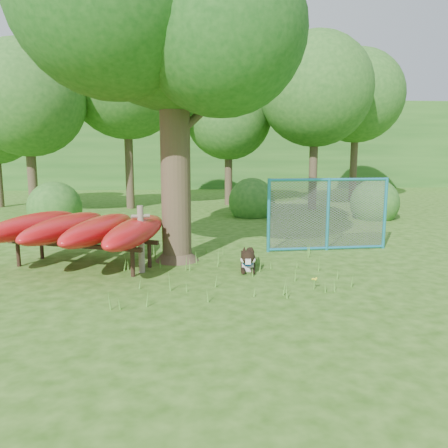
{
  "coord_description": "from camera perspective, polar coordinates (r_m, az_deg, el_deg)",
  "views": [
    {
      "loc": [
        -0.62,
        -7.68,
        2.46
      ],
      "look_at": [
        0.2,
        1.2,
        1.0
      ],
      "focal_mm": 35.0,
      "sensor_mm": 36.0,
      "label": 1
    }
  ],
  "objects": [
    {
      "name": "wildflower_clump",
      "position": [
        8.14,
        11.72,
        -7.17
      ],
      "size": [
        0.1,
        0.1,
        0.22
      ],
      "rotation": [
        0.0,
        0.0,
        -0.18
      ],
      "color": "#559430",
      "rests_on": "ground"
    },
    {
      "name": "shrub_left",
      "position": [
        15.99,
        -21.1,
        -0.18
      ],
      "size": [
        1.8,
        1.8,
        1.8
      ],
      "primitive_type": "sphere",
      "color": "#275D1E",
      "rests_on": "ground"
    },
    {
      "name": "bg_tree_c",
      "position": [
        20.85,
        0.6,
        13.83
      ],
      "size": [
        4.0,
        4.0,
        6.12
      ],
      "color": "#3E3122",
      "rests_on": "ground"
    },
    {
      "name": "wooded_hillside",
      "position": [
        35.69,
        -4.33,
        10.14
      ],
      "size": [
        80.0,
        12.0,
        6.0
      ],
      "primitive_type": "cube",
      "color": "#275D1E",
      "rests_on": "ground"
    },
    {
      "name": "bg_tree_a",
      "position": [
        18.74,
        -24.36,
        14.7
      ],
      "size": [
        4.4,
        4.4,
        6.7
      ],
      "color": "#3E3122",
      "rests_on": "ground"
    },
    {
      "name": "bg_tree_d",
      "position": [
        19.68,
        11.89,
        16.77
      ],
      "size": [
        4.8,
        4.8,
        7.5
      ],
      "color": "#3E3122",
      "rests_on": "ground"
    },
    {
      "name": "husky_dog",
      "position": [
        9.36,
        3.14,
        -4.7
      ],
      "size": [
        0.43,
        1.26,
        0.57
      ],
      "rotation": [
        0.0,
        0.0,
        -0.13
      ],
      "color": "black",
      "rests_on": "ground"
    },
    {
      "name": "bg_tree_e",
      "position": [
        23.49,
        16.95,
        15.68
      ],
      "size": [
        4.6,
        4.6,
        7.55
      ],
      "color": "#3E3122",
      "rests_on": "ground"
    },
    {
      "name": "shrub_mid",
      "position": [
        17.06,
        3.62,
        0.99
      ],
      "size": [
        1.8,
        1.8,
        1.8
      ],
      "primitive_type": "sphere",
      "color": "#275D1E",
      "rests_on": "ground"
    },
    {
      "name": "wooden_post",
      "position": [
        9.13,
        -10.79,
        -1.73
      ],
      "size": [
        0.38,
        0.17,
        1.4
      ],
      "rotation": [
        0.0,
        0.0,
        0.26
      ],
      "color": "#6F6253",
      "rests_on": "ground"
    },
    {
      "name": "kayak_rack",
      "position": [
        9.86,
        -18.04,
        -0.55
      ],
      "size": [
        3.93,
        4.25,
        1.11
      ],
      "rotation": [
        0.0,
        0.0,
        -0.38
      ],
      "color": "black",
      "rests_on": "ground"
    },
    {
      "name": "ground",
      "position": [
        8.09,
        -0.64,
        -8.41
      ],
      "size": [
        80.0,
        80.0,
        0.0
      ],
      "primitive_type": "plane",
      "color": "#265210",
      "rests_on": "ground"
    },
    {
      "name": "shrub_right",
      "position": [
        17.39,
        18.96,
        0.66
      ],
      "size": [
        1.8,
        1.8,
        1.8
      ],
      "primitive_type": "sphere",
      "color": "#275D1E",
      "rests_on": "ground"
    },
    {
      "name": "oak_tree",
      "position": [
        10.38,
        -7.08,
        26.71
      ],
      "size": [
        6.11,
        5.88,
        8.36
      ],
      "rotation": [
        0.0,
        0.0,
        0.38
      ],
      "color": "#3E3122",
      "rests_on": "ground"
    },
    {
      "name": "fence_section",
      "position": [
        11.32,
        13.41,
        1.23
      ],
      "size": [
        3.14,
        0.22,
        3.06
      ],
      "rotation": [
        0.0,
        0.0,
        0.04
      ],
      "color": "teal",
      "rests_on": "ground"
    },
    {
      "name": "bg_tree_b",
      "position": [
        20.07,
        -12.64,
        18.11
      ],
      "size": [
        5.2,
        5.2,
        8.22
      ],
      "color": "#3E3122",
      "rests_on": "ground"
    }
  ]
}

